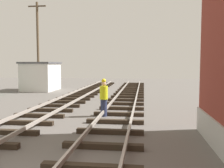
# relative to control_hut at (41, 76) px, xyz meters

# --- Properties ---
(control_hut) EXTENTS (3.00, 3.80, 2.76)m
(control_hut) POSITION_rel_control_hut_xyz_m (0.00, 0.00, 0.00)
(control_hut) COLOR silver
(control_hut) RESTS_ON ground
(utility_pole_far) EXTENTS (1.80, 0.24, 8.65)m
(utility_pole_far) POSITION_rel_control_hut_xyz_m (-0.62, 0.91, 3.13)
(utility_pole_far) COLOR brown
(utility_pole_far) RESTS_ON ground
(track_worker_foreground) EXTENTS (0.40, 0.40, 1.87)m
(track_worker_foreground) POSITION_rel_control_hut_xyz_m (7.95, -11.29, -0.46)
(track_worker_foreground) COLOR #262D4C
(track_worker_foreground) RESTS_ON ground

